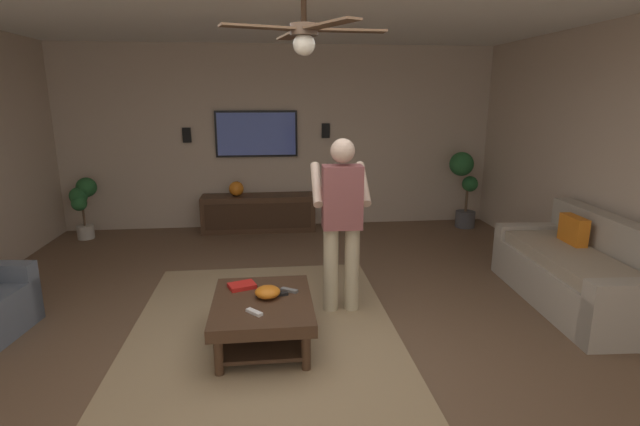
{
  "coord_description": "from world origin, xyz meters",
  "views": [
    {
      "loc": [
        -3.54,
        0.21,
        1.99
      ],
      "look_at": [
        0.8,
        -0.27,
        0.92
      ],
      "focal_mm": 26.5,
      "sensor_mm": 36.0,
      "label": 1
    }
  ],
  "objects_px": {
    "book": "(242,286)",
    "vase_round": "(236,189)",
    "person_standing": "(342,216)",
    "wall_speaker_right": "(187,135)",
    "tv": "(257,134)",
    "remote_black": "(279,294)",
    "ceiling_fan": "(305,34)",
    "remote_white": "(254,312)",
    "bowl": "(268,292)",
    "wall_speaker_left": "(326,131)",
    "potted_plant_tall": "(464,180)",
    "remote_grey": "(289,290)",
    "couch": "(579,273)",
    "media_console": "(259,213)",
    "coffee_table": "(263,311)",
    "potted_plant_short": "(83,201)"
  },
  "relations": [
    {
      "from": "ceiling_fan",
      "to": "tv",
      "type": "bearing_deg",
      "value": 6.84
    },
    {
      "from": "potted_plant_tall",
      "to": "remote_white",
      "type": "relative_size",
      "value": 7.93
    },
    {
      "from": "coffee_table",
      "to": "remote_black",
      "type": "bearing_deg",
      "value": -64.97
    },
    {
      "from": "potted_plant_short",
      "to": "ceiling_fan",
      "type": "height_order",
      "value": "ceiling_fan"
    },
    {
      "from": "couch",
      "to": "remote_white",
      "type": "distance_m",
      "value": 3.22
    },
    {
      "from": "remote_black",
      "to": "ceiling_fan",
      "type": "distance_m",
      "value": 2.03
    },
    {
      "from": "tv",
      "to": "wall_speaker_right",
      "type": "relative_size",
      "value": 5.62
    },
    {
      "from": "wall_speaker_left",
      "to": "person_standing",
      "type": "bearing_deg",
      "value": 175.73
    },
    {
      "from": "remote_white",
      "to": "couch",
      "type": "bearing_deg",
      "value": 60.49
    },
    {
      "from": "potted_plant_tall",
      "to": "wall_speaker_right",
      "type": "bearing_deg",
      "value": 84.1
    },
    {
      "from": "remote_grey",
      "to": "wall_speaker_left",
      "type": "height_order",
      "value": "wall_speaker_left"
    },
    {
      "from": "vase_round",
      "to": "tv",
      "type": "bearing_deg",
      "value": -52.03
    },
    {
      "from": "potted_plant_tall",
      "to": "remote_grey",
      "type": "height_order",
      "value": "potted_plant_tall"
    },
    {
      "from": "tv",
      "to": "vase_round",
      "type": "bearing_deg",
      "value": -52.03
    },
    {
      "from": "book",
      "to": "wall_speaker_left",
      "type": "distance_m",
      "value": 3.81
    },
    {
      "from": "person_standing",
      "to": "potted_plant_short",
      "type": "relative_size",
      "value": 1.85
    },
    {
      "from": "person_standing",
      "to": "wall_speaker_right",
      "type": "height_order",
      "value": "person_standing"
    },
    {
      "from": "person_standing",
      "to": "ceiling_fan",
      "type": "bearing_deg",
      "value": 149.96
    },
    {
      "from": "tv",
      "to": "coffee_table",
      "type": "bearing_deg",
      "value": 1.34
    },
    {
      "from": "coffee_table",
      "to": "ceiling_fan",
      "type": "bearing_deg",
      "value": -92.77
    },
    {
      "from": "potted_plant_tall",
      "to": "wall_speaker_left",
      "type": "height_order",
      "value": "wall_speaker_left"
    },
    {
      "from": "coffee_table",
      "to": "remote_white",
      "type": "height_order",
      "value": "remote_white"
    },
    {
      "from": "couch",
      "to": "potted_plant_short",
      "type": "distance_m",
      "value": 6.31
    },
    {
      "from": "book",
      "to": "ceiling_fan",
      "type": "height_order",
      "value": "ceiling_fan"
    },
    {
      "from": "person_standing",
      "to": "vase_round",
      "type": "distance_m",
      "value": 3.11
    },
    {
      "from": "tv",
      "to": "remote_black",
      "type": "relative_size",
      "value": 8.24
    },
    {
      "from": "book",
      "to": "bowl",
      "type": "bearing_deg",
      "value": 113.96
    },
    {
      "from": "ceiling_fan",
      "to": "remote_white",
      "type": "bearing_deg",
      "value": 119.09
    },
    {
      "from": "remote_grey",
      "to": "wall_speaker_right",
      "type": "xyz_separation_m",
      "value": [
        3.6,
        1.35,
        1.03
      ]
    },
    {
      "from": "media_console",
      "to": "wall_speaker_left",
      "type": "xyz_separation_m",
      "value": [
        0.25,
        -1.06,
        1.22
      ]
    },
    {
      "from": "person_standing",
      "to": "remote_black",
      "type": "xyz_separation_m",
      "value": [
        -0.53,
        0.6,
        -0.52
      ]
    },
    {
      "from": "media_console",
      "to": "wall_speaker_left",
      "type": "distance_m",
      "value": 1.63
    },
    {
      "from": "remote_white",
      "to": "tv",
      "type": "bearing_deg",
      "value": 137.9
    },
    {
      "from": "coffee_table",
      "to": "remote_black",
      "type": "distance_m",
      "value": 0.19
    },
    {
      "from": "coffee_table",
      "to": "potted_plant_short",
      "type": "xyz_separation_m",
      "value": [
        3.31,
        2.55,
        0.27
      ]
    },
    {
      "from": "person_standing",
      "to": "bowl",
      "type": "xyz_separation_m",
      "value": [
        -0.55,
        0.69,
        -0.49
      ]
    },
    {
      "from": "potted_plant_tall",
      "to": "book",
      "type": "relative_size",
      "value": 5.4
    },
    {
      "from": "media_console",
      "to": "book",
      "type": "relative_size",
      "value": 7.73
    },
    {
      "from": "wall_speaker_right",
      "to": "ceiling_fan",
      "type": "bearing_deg",
      "value": -158.44
    },
    {
      "from": "remote_white",
      "to": "ceiling_fan",
      "type": "relative_size",
      "value": 0.13
    },
    {
      "from": "book",
      "to": "wall_speaker_right",
      "type": "relative_size",
      "value": 1.0
    },
    {
      "from": "person_standing",
      "to": "book",
      "type": "bearing_deg",
      "value": 111.27
    },
    {
      "from": "book",
      "to": "vase_round",
      "type": "relative_size",
      "value": 1.0
    },
    {
      "from": "bowl",
      "to": "wall_speaker_right",
      "type": "height_order",
      "value": "wall_speaker_right"
    },
    {
      "from": "coffee_table",
      "to": "person_standing",
      "type": "distance_m",
      "value": 1.14
    },
    {
      "from": "media_console",
      "to": "book",
      "type": "bearing_deg",
      "value": -1.56
    },
    {
      "from": "bowl",
      "to": "book",
      "type": "relative_size",
      "value": 0.94
    },
    {
      "from": "remote_black",
      "to": "wall_speaker_left",
      "type": "relative_size",
      "value": 0.68
    },
    {
      "from": "couch",
      "to": "media_console",
      "type": "xyz_separation_m",
      "value": [
        3.01,
        3.17,
        -0.04
      ]
    },
    {
      "from": "bowl",
      "to": "remote_black",
      "type": "xyz_separation_m",
      "value": [
        0.02,
        -0.09,
        -0.03
      ]
    }
  ]
}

